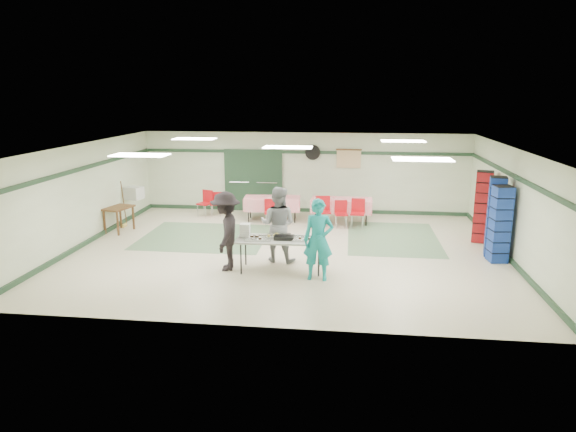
# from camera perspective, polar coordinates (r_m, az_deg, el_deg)

# --- Properties ---
(floor) EXTENTS (11.00, 11.00, 0.00)m
(floor) POSITION_cam_1_polar(r_m,az_deg,el_deg) (13.38, -0.02, -3.84)
(floor) COLOR beige
(floor) RESTS_ON ground
(ceiling) EXTENTS (11.00, 11.00, 0.00)m
(ceiling) POSITION_cam_1_polar(r_m,az_deg,el_deg) (12.83, -0.02, 7.74)
(ceiling) COLOR white
(ceiling) RESTS_ON wall_back
(wall_back) EXTENTS (11.00, 0.00, 11.00)m
(wall_back) POSITION_cam_1_polar(r_m,az_deg,el_deg) (17.44, 1.77, 4.83)
(wall_back) COLOR beige
(wall_back) RESTS_ON floor
(wall_front) EXTENTS (11.00, 0.00, 11.00)m
(wall_front) POSITION_cam_1_polar(r_m,az_deg,el_deg) (8.73, -3.58, -4.19)
(wall_front) COLOR beige
(wall_front) RESTS_ON floor
(wall_left) EXTENTS (0.00, 9.00, 9.00)m
(wall_left) POSITION_cam_1_polar(r_m,az_deg,el_deg) (14.74, -21.78, 2.22)
(wall_left) COLOR beige
(wall_left) RESTS_ON floor
(wall_right) EXTENTS (0.00, 9.00, 9.00)m
(wall_right) POSITION_cam_1_polar(r_m,az_deg,el_deg) (13.54, 23.77, 1.10)
(wall_right) COLOR beige
(wall_right) RESTS_ON floor
(trim_back) EXTENTS (11.00, 0.06, 0.10)m
(trim_back) POSITION_cam_1_polar(r_m,az_deg,el_deg) (17.32, 1.78, 7.10)
(trim_back) COLOR #203A26
(trim_back) RESTS_ON wall_back
(baseboard_back) EXTENTS (11.00, 0.06, 0.12)m
(baseboard_back) POSITION_cam_1_polar(r_m,az_deg,el_deg) (17.66, 1.73, 0.68)
(baseboard_back) COLOR #203A26
(baseboard_back) RESTS_ON floor
(trim_left) EXTENTS (0.06, 9.00, 0.10)m
(trim_left) POSITION_cam_1_polar(r_m,az_deg,el_deg) (14.61, -21.92, 4.91)
(trim_left) COLOR #203A26
(trim_left) RESTS_ON wall_back
(baseboard_left) EXTENTS (0.06, 9.00, 0.12)m
(baseboard_left) POSITION_cam_1_polar(r_m,az_deg,el_deg) (15.01, -21.25, -2.61)
(baseboard_left) COLOR #203A26
(baseboard_left) RESTS_ON floor
(trim_right) EXTENTS (0.06, 9.00, 0.10)m
(trim_right) POSITION_cam_1_polar(r_m,az_deg,el_deg) (13.41, 23.93, 4.02)
(trim_right) COLOR #203A26
(trim_right) RESTS_ON wall_back
(baseboard_right) EXTENTS (0.06, 9.00, 0.12)m
(baseboard_right) POSITION_cam_1_polar(r_m,az_deg,el_deg) (13.85, 23.14, -4.11)
(baseboard_right) COLOR #203A26
(baseboard_right) RESTS_ON floor
(green_patch_a) EXTENTS (3.50, 3.00, 0.01)m
(green_patch_a) POSITION_cam_1_polar(r_m,az_deg,el_deg) (14.81, -9.20, -2.28)
(green_patch_a) COLOR #5D7E5C
(green_patch_a) RESTS_ON floor
(green_patch_b) EXTENTS (2.50, 3.50, 0.01)m
(green_patch_b) POSITION_cam_1_polar(r_m,az_deg,el_deg) (14.78, 11.55, -2.41)
(green_patch_b) COLOR #5D7E5C
(green_patch_b) RESTS_ON floor
(double_door_left) EXTENTS (0.90, 0.06, 2.10)m
(double_door_left) POSITION_cam_1_polar(r_m,az_deg,el_deg) (17.76, -5.36, 3.96)
(double_door_left) COLOR #9A9D9A
(double_door_left) RESTS_ON floor
(double_door_right) EXTENTS (0.90, 0.06, 2.10)m
(double_door_right) POSITION_cam_1_polar(r_m,az_deg,el_deg) (17.59, -2.32, 3.91)
(double_door_right) COLOR #9A9D9A
(double_door_right) RESTS_ON floor
(door_frame) EXTENTS (2.00, 0.03, 2.15)m
(door_frame) POSITION_cam_1_polar(r_m,az_deg,el_deg) (17.65, -3.88, 3.92)
(door_frame) COLOR #203A26
(door_frame) RESTS_ON floor
(wall_fan) EXTENTS (0.50, 0.10, 0.50)m
(wall_fan) POSITION_cam_1_polar(r_m,az_deg,el_deg) (17.27, 2.77, 7.07)
(wall_fan) COLOR black
(wall_fan) RESTS_ON wall_back
(scroll_banner) EXTENTS (0.80, 0.02, 0.60)m
(scroll_banner) POSITION_cam_1_polar(r_m,az_deg,el_deg) (17.25, 6.76, 6.32)
(scroll_banner) COLOR #DCBB89
(scroll_banner) RESTS_ON wall_back
(serving_table) EXTENTS (2.05, 0.90, 0.76)m
(serving_table) POSITION_cam_1_polar(r_m,az_deg,el_deg) (11.71, -0.79, -2.73)
(serving_table) COLOR #B8B8B3
(serving_table) RESTS_ON floor
(sheet_tray_right) EXTENTS (0.58, 0.45, 0.02)m
(sheet_tray_right) POSITION_cam_1_polar(r_m,az_deg,el_deg) (11.62, 1.93, -2.59)
(sheet_tray_right) COLOR silver
(sheet_tray_right) RESTS_ON serving_table
(sheet_tray_mid) EXTENTS (0.56, 0.43, 0.02)m
(sheet_tray_mid) POSITION_cam_1_polar(r_m,az_deg,el_deg) (11.83, -1.09, -2.29)
(sheet_tray_mid) COLOR silver
(sheet_tray_mid) RESTS_ON serving_table
(sheet_tray_left) EXTENTS (0.61, 0.47, 0.02)m
(sheet_tray_left) POSITION_cam_1_polar(r_m,az_deg,el_deg) (11.69, -3.29, -2.52)
(sheet_tray_left) COLOR silver
(sheet_tray_left) RESTS_ON serving_table
(baking_pan) EXTENTS (0.46, 0.30, 0.08)m
(baking_pan) POSITION_cam_1_polar(r_m,az_deg,el_deg) (11.65, -0.44, -2.41)
(baking_pan) COLOR black
(baking_pan) RESTS_ON serving_table
(foam_box_stack) EXTENTS (0.23, 0.21, 0.31)m
(foam_box_stack) POSITION_cam_1_polar(r_m,az_deg,el_deg) (11.86, -4.80, -1.59)
(foam_box_stack) COLOR white
(foam_box_stack) RESTS_ON serving_table
(volunteer_teal) EXTENTS (0.67, 0.45, 1.80)m
(volunteer_teal) POSITION_cam_1_polar(r_m,az_deg,el_deg) (11.13, 3.39, -2.67)
(volunteer_teal) COLOR teal
(volunteer_teal) RESTS_ON floor
(volunteer_grey) EXTENTS (1.00, 0.84, 1.83)m
(volunteer_grey) POSITION_cam_1_polar(r_m,az_deg,el_deg) (12.33, -1.12, -0.93)
(volunteer_grey) COLOR gray
(volunteer_grey) RESTS_ON floor
(volunteer_dark) EXTENTS (0.82, 1.25, 1.83)m
(volunteer_dark) POSITION_cam_1_polar(r_m,az_deg,el_deg) (11.83, -6.93, -1.69)
(volunteer_dark) COLOR black
(volunteer_dark) RESTS_ON floor
(dining_table_a) EXTENTS (1.90, 0.88, 0.77)m
(dining_table_a) POSITION_cam_1_polar(r_m,az_deg,el_deg) (16.17, 5.96, 1.24)
(dining_table_a) COLOR red
(dining_table_a) RESTS_ON floor
(dining_table_b) EXTENTS (1.81, 0.92, 0.77)m
(dining_table_b) POSITION_cam_1_polar(r_m,az_deg,el_deg) (16.35, -1.77, 1.45)
(dining_table_b) COLOR red
(dining_table_b) RESTS_ON floor
(chair_a) EXTENTS (0.42, 0.42, 0.82)m
(chair_a) POSITION_cam_1_polar(r_m,az_deg,el_deg) (15.63, 5.91, 0.55)
(chair_a) COLOR #AF0E13
(chair_a) RESTS_ON floor
(chair_b) EXTENTS (0.49, 0.49, 0.94)m
(chair_b) POSITION_cam_1_polar(r_m,az_deg,el_deg) (15.64, 3.92, 0.88)
(chair_b) COLOR #AF0E13
(chair_b) RESTS_ON floor
(chair_c) EXTENTS (0.45, 0.45, 0.88)m
(chair_c) POSITION_cam_1_polar(r_m,az_deg,el_deg) (15.63, 7.77, 0.65)
(chair_c) COLOR #AF0E13
(chair_c) RESTS_ON floor
(chair_d) EXTENTS (0.43, 0.43, 0.80)m
(chair_d) POSITION_cam_1_polar(r_m,az_deg,el_deg) (15.81, -1.95, 0.73)
(chair_d) COLOR #AF0E13
(chair_d) RESTS_ON floor
(chair_loose_a) EXTENTS (0.41, 0.41, 0.78)m
(chair_loose_a) POSITION_cam_1_polar(r_m,az_deg,el_deg) (17.21, -7.95, 1.62)
(chair_loose_a) COLOR #AF0E13
(chair_loose_a) RESTS_ON floor
(chair_loose_b) EXTENTS (0.53, 0.53, 0.87)m
(chair_loose_b) POSITION_cam_1_polar(r_m,az_deg,el_deg) (17.09, -9.08, 1.71)
(chair_loose_b) COLOR #AF0E13
(chair_loose_b) RESTS_ON floor
(crate_stack_blue_a) EXTENTS (0.46, 0.46, 1.87)m
(crate_stack_blue_a) POSITION_cam_1_polar(r_m,az_deg,el_deg) (13.27, 22.49, -0.86)
(crate_stack_blue_a) COLOR navy
(crate_stack_blue_a) RESTS_ON floor
(crate_stack_red) EXTENTS (0.52, 0.52, 1.96)m
(crate_stack_red) POSITION_cam_1_polar(r_m,az_deg,el_deg) (14.88, 20.79, 0.95)
(crate_stack_red) COLOR #A01510
(crate_stack_red) RESTS_ON floor
(crate_stack_blue_b) EXTENTS (0.45, 0.45, 2.02)m
(crate_stack_blue_b) POSITION_cam_1_polar(r_m,az_deg,el_deg) (13.67, 22.03, -0.10)
(crate_stack_blue_b) COLOR navy
(crate_stack_blue_b) RESTS_ON floor
(printer_table) EXTENTS (0.75, 0.99, 0.74)m
(printer_table) POSITION_cam_1_polar(r_m,az_deg,el_deg) (15.80, -18.32, 0.59)
(printer_table) COLOR brown
(printer_table) RESTS_ON floor
(office_printer) EXTENTS (0.58, 0.53, 0.39)m
(office_printer) POSITION_cam_1_polar(r_m,az_deg,el_deg) (16.77, -16.74, 2.47)
(office_printer) COLOR #B0B0AB
(office_printer) RESTS_ON printer_table
(broom) EXTENTS (0.04, 0.23, 1.40)m
(broom) POSITION_cam_1_polar(r_m,az_deg,el_deg) (16.31, -17.78, 1.35)
(broom) COLOR brown
(broom) RESTS_ON floor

